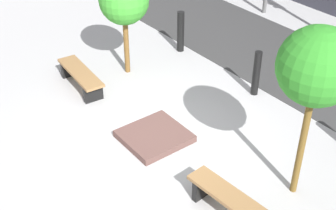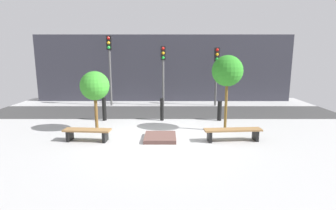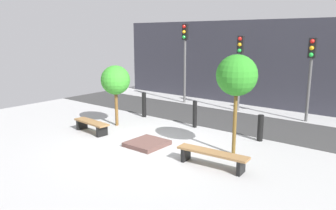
{
  "view_description": "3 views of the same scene",
  "coord_description": "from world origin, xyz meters",
  "px_view_note": "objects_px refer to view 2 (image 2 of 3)",
  "views": [
    {
      "loc": [
        5.82,
        -4.11,
        5.52
      ],
      "look_at": [
        0.42,
        -0.01,
        1.01
      ],
      "focal_mm": 50.0,
      "sensor_mm": 36.0,
      "label": 1
    },
    {
      "loc": [
        0.28,
        -8.95,
        2.96
      ],
      "look_at": [
        0.24,
        0.08,
        1.22
      ],
      "focal_mm": 28.0,
      "sensor_mm": 36.0,
      "label": 2
    },
    {
      "loc": [
        6.76,
        -7.4,
        3.48
      ],
      "look_at": [
        0.38,
        0.58,
        1.28
      ],
      "focal_mm": 35.0,
      "sensor_mm": 36.0,
      "label": 3
    }
  ],
  "objects_px": {
    "planter_bed": "(161,137)",
    "traffic_light_west": "(111,58)",
    "bench_left": "(89,132)",
    "bench_right": "(234,132)",
    "tree_behind_left_bench": "(96,86)",
    "bollard_left": "(163,109)",
    "bollard_center": "(221,111)",
    "bollard_far_left": "(105,109)",
    "traffic_light_mid_west": "(164,65)",
    "traffic_light_mid_east": "(218,66)",
    "tree_behind_right_bench": "(229,71)"
  },
  "relations": [
    {
      "from": "planter_bed",
      "to": "traffic_light_west",
      "type": "xyz_separation_m",
      "value": [
        -3.07,
        6.29,
        2.68
      ]
    },
    {
      "from": "bench_left",
      "to": "bench_right",
      "type": "bearing_deg",
      "value": 4.52
    },
    {
      "from": "planter_bed",
      "to": "traffic_light_west",
      "type": "bearing_deg",
      "value": 116.03
    },
    {
      "from": "bench_left",
      "to": "bench_right",
      "type": "relative_size",
      "value": 0.82
    },
    {
      "from": "tree_behind_left_bench",
      "to": "bollard_left",
      "type": "bearing_deg",
      "value": 33.62
    },
    {
      "from": "traffic_light_west",
      "to": "bollard_center",
      "type": "bearing_deg",
      "value": -32.13
    },
    {
      "from": "bench_left",
      "to": "planter_bed",
      "type": "xyz_separation_m",
      "value": [
        2.53,
        0.2,
        -0.23
      ]
    },
    {
      "from": "bollard_far_left",
      "to": "traffic_light_mid_west",
      "type": "height_order",
      "value": "traffic_light_mid_west"
    },
    {
      "from": "traffic_light_mid_east",
      "to": "bollard_far_left",
      "type": "bearing_deg",
      "value": -147.88
    },
    {
      "from": "tree_behind_left_bench",
      "to": "planter_bed",
      "type": "bearing_deg",
      "value": -22.21
    },
    {
      "from": "bollard_far_left",
      "to": "traffic_light_mid_west",
      "type": "bearing_deg",
      "value": 53.72
    },
    {
      "from": "bench_right",
      "to": "bollard_left",
      "type": "relative_size",
      "value": 1.96
    },
    {
      "from": "traffic_light_west",
      "to": "planter_bed",
      "type": "bearing_deg",
      "value": -63.97
    },
    {
      "from": "bollard_center",
      "to": "bollard_left",
      "type": "bearing_deg",
      "value": 180.0
    },
    {
      "from": "tree_behind_right_bench",
      "to": "traffic_light_mid_east",
      "type": "xyz_separation_m",
      "value": [
        0.55,
        5.26,
        -0.01
      ]
    },
    {
      "from": "bench_right",
      "to": "traffic_light_mid_east",
      "type": "xyz_separation_m",
      "value": [
        0.55,
        6.49,
        2.01
      ]
    },
    {
      "from": "bollard_far_left",
      "to": "bench_left",
      "type": "bearing_deg",
      "value": -88.06
    },
    {
      "from": "bollard_far_left",
      "to": "traffic_light_mid_east",
      "type": "xyz_separation_m",
      "value": [
        5.7,
        3.58,
        1.8
      ]
    },
    {
      "from": "bench_right",
      "to": "planter_bed",
      "type": "height_order",
      "value": "bench_right"
    },
    {
      "from": "tree_behind_left_bench",
      "to": "traffic_light_mid_west",
      "type": "xyz_separation_m",
      "value": [
        2.53,
        5.26,
        0.61
      ]
    },
    {
      "from": "bench_left",
      "to": "tree_behind_right_bench",
      "type": "distance_m",
      "value": 5.59
    },
    {
      "from": "traffic_light_mid_east",
      "to": "traffic_light_mid_west",
      "type": "bearing_deg",
      "value": 180.0
    },
    {
      "from": "planter_bed",
      "to": "tree_behind_left_bench",
      "type": "relative_size",
      "value": 0.5
    },
    {
      "from": "tree_behind_right_bench",
      "to": "traffic_light_mid_east",
      "type": "distance_m",
      "value": 5.29
    },
    {
      "from": "bench_left",
      "to": "bollard_center",
      "type": "distance_m",
      "value": 5.92
    },
    {
      "from": "bollard_left",
      "to": "traffic_light_mid_east",
      "type": "height_order",
      "value": "traffic_light_mid_east"
    },
    {
      "from": "traffic_light_mid_west",
      "to": "tree_behind_right_bench",
      "type": "bearing_deg",
      "value": -64.33
    },
    {
      "from": "traffic_light_west",
      "to": "bench_right",
      "type": "bearing_deg",
      "value": -49.21
    },
    {
      "from": "tree_behind_left_bench",
      "to": "traffic_light_mid_east",
      "type": "relative_size",
      "value": 0.7
    },
    {
      "from": "bench_left",
      "to": "bollard_far_left",
      "type": "distance_m",
      "value": 2.92
    },
    {
      "from": "tree_behind_right_bench",
      "to": "traffic_light_west",
      "type": "height_order",
      "value": "traffic_light_west"
    },
    {
      "from": "bollard_left",
      "to": "traffic_light_mid_west",
      "type": "xyz_separation_m",
      "value": [
        0.0,
        3.58,
        1.87
      ]
    },
    {
      "from": "tree_behind_right_bench",
      "to": "bollard_far_left",
      "type": "bearing_deg",
      "value": 161.94
    },
    {
      "from": "bench_right",
      "to": "tree_behind_right_bench",
      "type": "distance_m",
      "value": 2.36
    },
    {
      "from": "tree_behind_left_bench",
      "to": "traffic_light_mid_west",
      "type": "distance_m",
      "value": 5.86
    },
    {
      "from": "bench_right",
      "to": "tree_behind_left_bench",
      "type": "bearing_deg",
      "value": 161.78
    },
    {
      "from": "bollard_center",
      "to": "traffic_light_mid_west",
      "type": "bearing_deg",
      "value": 126.28
    },
    {
      "from": "planter_bed",
      "to": "bollard_left",
      "type": "distance_m",
      "value": 2.75
    },
    {
      "from": "tree_behind_left_bench",
      "to": "tree_behind_right_bench",
      "type": "bearing_deg",
      "value": 0.0
    },
    {
      "from": "bench_right",
      "to": "traffic_light_west",
      "type": "relative_size",
      "value": 0.5
    },
    {
      "from": "traffic_light_west",
      "to": "traffic_light_mid_east",
      "type": "bearing_deg",
      "value": -0.01
    },
    {
      "from": "bollard_center",
      "to": "traffic_light_west",
      "type": "height_order",
      "value": "traffic_light_west"
    },
    {
      "from": "tree_behind_left_bench",
      "to": "bollard_far_left",
      "type": "distance_m",
      "value": 2.09
    },
    {
      "from": "bench_right",
      "to": "traffic_light_mid_west",
      "type": "height_order",
      "value": "traffic_light_mid_west"
    },
    {
      "from": "planter_bed",
      "to": "bollard_left",
      "type": "relative_size",
      "value": 1.15
    },
    {
      "from": "bollard_left",
      "to": "bench_right",
      "type": "bearing_deg",
      "value": -49.05
    },
    {
      "from": "tree_behind_right_bench",
      "to": "traffic_light_west",
      "type": "bearing_deg",
      "value": 136.8
    },
    {
      "from": "bollard_left",
      "to": "bollard_center",
      "type": "relative_size",
      "value": 1.16
    },
    {
      "from": "tree_behind_left_bench",
      "to": "bollard_far_left",
      "type": "bearing_deg",
      "value": 93.36
    },
    {
      "from": "planter_bed",
      "to": "traffic_light_mid_west",
      "type": "distance_m",
      "value": 6.7
    }
  ]
}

